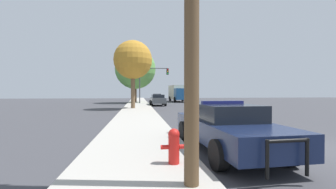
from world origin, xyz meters
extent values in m
plane|color=#3D3D42|center=(0.00, 0.00, 0.00)|extent=(110.00, 110.00, 0.00)
cube|color=#ADA89E|center=(-5.10, 0.00, 0.07)|extent=(3.00, 110.00, 0.13)
cube|color=#141E3D|center=(-2.48, -0.35, 0.64)|extent=(2.05, 5.08, 0.58)
cube|color=black|center=(-2.49, -0.10, 1.16)|extent=(1.69, 2.67, 0.46)
cylinder|color=black|center=(-1.51, -1.86, 0.35)|extent=(0.27, 0.71, 0.70)
cylinder|color=black|center=(-3.30, -1.94, 0.35)|extent=(0.27, 0.71, 0.70)
cylinder|color=black|center=(-1.65, 1.24, 0.35)|extent=(0.27, 0.71, 0.70)
cylinder|color=black|center=(-3.44, 1.16, 0.35)|extent=(0.27, 0.71, 0.70)
cylinder|color=black|center=(-1.95, -2.95, 0.55)|extent=(0.07, 0.07, 0.71)
cylinder|color=black|center=(-2.77, -2.99, 0.55)|extent=(0.07, 0.07, 0.71)
cylinder|color=black|center=(-2.36, -2.97, 0.87)|extent=(0.87, 0.11, 0.07)
cube|color=navy|center=(-2.49, -0.10, 1.44)|extent=(1.32, 0.26, 0.09)
cube|color=navy|center=(-1.56, -0.31, 0.67)|extent=(0.17, 3.60, 0.16)
cylinder|color=red|center=(-4.27, -1.71, 0.45)|extent=(0.25, 0.25, 0.63)
sphere|color=red|center=(-4.27, -1.71, 0.80)|extent=(0.26, 0.26, 0.26)
cylinder|color=red|center=(-4.48, -1.71, 0.51)|extent=(0.18, 0.10, 0.10)
cylinder|color=red|center=(-4.06, -1.71, 0.51)|extent=(0.18, 0.10, 0.10)
cylinder|color=#424247|center=(-4.83, 25.26, 2.70)|extent=(0.16, 0.16, 5.14)
cylinder|color=#424247|center=(-2.84, 25.26, 5.12)|extent=(3.98, 0.11, 0.11)
cube|color=black|center=(-0.85, 25.26, 4.67)|extent=(0.30, 0.24, 0.90)
sphere|color=red|center=(-0.85, 25.13, 4.97)|extent=(0.20, 0.20, 0.20)
sphere|color=orange|center=(-0.85, 25.13, 4.67)|extent=(0.20, 0.20, 0.20)
sphere|color=green|center=(-0.85, 25.13, 4.37)|extent=(0.20, 0.20, 0.20)
cube|color=#474C51|center=(-1.56, 35.23, 0.67)|extent=(2.03, 4.75, 0.66)
cube|color=black|center=(-1.57, 34.99, 1.19)|extent=(1.65, 2.51, 0.38)
cylinder|color=black|center=(-2.32, 36.72, 0.34)|extent=(0.28, 0.70, 0.68)
cylinder|color=black|center=(-0.62, 36.61, 0.34)|extent=(0.28, 0.70, 0.68)
cylinder|color=black|center=(-2.50, 33.84, 0.34)|extent=(0.28, 0.70, 0.68)
cylinder|color=black|center=(-0.79, 33.73, 0.34)|extent=(0.28, 0.70, 0.68)
cube|color=#474C51|center=(-2.60, 21.66, 0.67)|extent=(1.74, 4.14, 0.67)
cube|color=black|center=(-2.60, 21.46, 1.20)|extent=(1.47, 2.16, 0.39)
cylinder|color=black|center=(-3.44, 22.93, 0.34)|extent=(0.25, 0.69, 0.68)
cylinder|color=black|center=(-1.80, 22.95, 0.34)|extent=(0.25, 0.69, 0.68)
cylinder|color=black|center=(-3.40, 20.38, 0.34)|extent=(0.25, 0.69, 0.68)
cylinder|color=black|center=(-1.76, 20.40, 0.34)|extent=(0.25, 0.69, 0.68)
cube|color=navy|center=(2.12, 29.39, 1.39)|extent=(2.50, 2.10, 1.86)
cube|color=beige|center=(1.97, 32.95, 1.68)|extent=(2.63, 5.23, 2.45)
cylinder|color=black|center=(3.30, 29.64, 0.46)|extent=(0.32, 0.93, 0.92)
cylinder|color=black|center=(0.93, 29.54, 0.46)|extent=(0.32, 0.93, 0.92)
cylinder|color=black|center=(3.11, 33.96, 0.46)|extent=(0.32, 0.93, 0.92)
cylinder|color=black|center=(0.75, 33.86, 0.46)|extent=(0.32, 0.93, 0.92)
cylinder|color=brown|center=(-5.57, 15.84, 2.01)|extent=(0.41, 0.41, 3.76)
sphere|color=#B77F28|center=(-5.57, 15.84, 4.95)|extent=(3.82, 3.82, 3.82)
cylinder|color=brown|center=(-5.46, 28.17, 1.86)|extent=(0.38, 0.38, 3.46)
sphere|color=#5B9947|center=(-5.46, 28.17, 5.31)|extent=(6.24, 6.24, 6.24)
camera|label=1|loc=(-5.08, -6.74, 1.77)|focal=24.00mm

